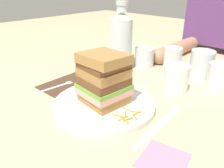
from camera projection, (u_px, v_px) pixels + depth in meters
ground_plane at (106, 102)px, 0.60m from camera, size 3.00×3.00×0.00m
main_plate at (104, 104)px, 0.58m from camera, size 0.26×0.26×0.02m
sandwich at (104, 79)px, 0.55m from camera, size 0.12×0.12×0.13m
carrot_shred_0 at (81, 87)px, 0.65m from camera, size 0.02×0.02×0.00m
carrot_shred_1 at (86, 90)px, 0.63m from camera, size 0.02×0.02×0.00m
carrot_shred_2 at (90, 89)px, 0.64m from camera, size 0.03×0.00×0.00m
carrot_shred_3 at (83, 87)px, 0.65m from camera, size 0.03×0.01×0.00m
carrot_shred_4 at (81, 89)px, 0.64m from camera, size 0.01×0.02×0.00m
carrot_shred_5 at (89, 89)px, 0.64m from camera, size 0.03×0.02×0.00m
carrot_shred_6 at (83, 89)px, 0.64m from camera, size 0.01×0.03×0.00m
carrot_shred_7 at (125, 114)px, 0.52m from camera, size 0.02×0.02×0.00m
carrot_shred_8 at (127, 109)px, 0.54m from camera, size 0.03×0.00×0.00m
carrot_shred_9 at (135, 112)px, 0.53m from camera, size 0.03×0.02×0.00m
carrot_shred_10 at (128, 119)px, 0.50m from camera, size 0.01×0.03×0.00m
carrot_shred_11 at (136, 113)px, 0.52m from camera, size 0.01×0.03×0.00m
carrot_shred_12 at (123, 119)px, 0.50m from camera, size 0.01×0.03×0.00m
carrot_shred_13 at (118, 115)px, 0.51m from camera, size 0.03×0.02×0.00m
carrot_shred_14 at (124, 120)px, 0.50m from camera, size 0.03×0.01×0.00m
carrot_shred_15 at (135, 117)px, 0.51m from camera, size 0.02×0.01×0.00m
napkin_dark at (67, 83)px, 0.71m from camera, size 0.12×0.18×0.00m
fork at (61, 84)px, 0.70m from camera, size 0.03×0.17×0.00m
knife at (157, 128)px, 0.50m from camera, size 0.03×0.20×0.00m
juice_glass at (176, 79)px, 0.66m from camera, size 0.07×0.07×0.08m
water_bottle at (121, 41)px, 0.79m from camera, size 0.08×0.08×0.24m
empty_tumbler_0 at (202, 64)px, 0.74m from camera, size 0.08×0.08×0.09m
empty_tumbler_1 at (144, 57)px, 0.84m from camera, size 0.07×0.07×0.07m
empty_tumbler_2 at (172, 61)px, 0.77m from camera, size 0.06×0.06×0.10m
empty_tumbler_3 at (220, 76)px, 0.66m from camera, size 0.07×0.07×0.08m
napkin_pink at (163, 160)px, 0.41m from camera, size 0.10×0.10×0.00m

